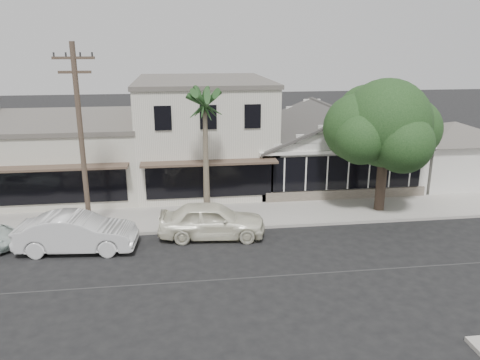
{
  "coord_description": "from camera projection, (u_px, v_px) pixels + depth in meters",
  "views": [
    {
      "loc": [
        -4.63,
        -16.43,
        8.98
      ],
      "look_at": [
        -1.62,
        6.0,
        2.26
      ],
      "focal_mm": 35.0,
      "sensor_mm": 36.0,
      "label": 1
    }
  ],
  "objects": [
    {
      "name": "ground",
      "position": [
        300.0,
        275.0,
        18.75
      ],
      "size": [
        140.0,
        140.0,
        0.0
      ],
      "primitive_type": "plane",
      "color": "black",
      "rests_on": "ground"
    },
    {
      "name": "sidewalk_north",
      "position": [
        116.0,
        221.0,
        24.13
      ],
      "size": [
        90.0,
        3.5,
        0.15
      ],
      "primitive_type": "cube",
      "color": "#9E9991",
      "rests_on": "ground"
    },
    {
      "name": "corner_shop",
      "position": [
        327.0,
        143.0,
        30.5
      ],
      "size": [
        10.4,
        8.6,
        5.1
      ],
      "color": "white",
      "rests_on": "ground"
    },
    {
      "name": "side_cottage",
      "position": [
        450.0,
        159.0,
        30.94
      ],
      "size": [
        6.0,
        6.0,
        3.0
      ],
      "primitive_type": "cube",
      "color": "white",
      "rests_on": "ground"
    },
    {
      "name": "row_building_near",
      "position": [
        203.0,
        134.0,
        30.27
      ],
      "size": [
        8.0,
        10.0,
        6.5
      ],
      "primitive_type": "cube",
      "color": "silver",
      "rests_on": "ground"
    },
    {
      "name": "row_building_midnear",
      "position": [
        61.0,
        155.0,
        29.45
      ],
      "size": [
        10.0,
        10.0,
        4.2
      ],
      "primitive_type": "cube",
      "color": "silver",
      "rests_on": "ground"
    },
    {
      "name": "utility_pole",
      "position": [
        81.0,
        138.0,
        21.19
      ],
      "size": [
        1.8,
        0.24,
        9.0
      ],
      "color": "brown",
      "rests_on": "ground"
    },
    {
      "name": "car_0",
      "position": [
        212.0,
        220.0,
        22.14
      ],
      "size": [
        5.19,
        2.5,
        1.71
      ],
      "primitive_type": "imported",
      "rotation": [
        0.0,
        0.0,
        1.47
      ],
      "color": "white",
      "rests_on": "ground"
    },
    {
      "name": "car_1",
      "position": [
        77.0,
        233.0,
        20.7
      ],
      "size": [
        5.32,
        2.24,
        1.71
      ],
      "primitive_type": "imported",
      "rotation": [
        0.0,
        0.0,
        1.49
      ],
      "color": "silver",
      "rests_on": "ground"
    },
    {
      "name": "shade_tree",
      "position": [
        383.0,
        125.0,
        24.55
      ],
      "size": [
        6.51,
        5.88,
        7.22
      ],
      "rotation": [
        0.0,
        0.0,
        0.0
      ],
      "color": "#413327",
      "rests_on": "ground"
    },
    {
      "name": "palm_east",
      "position": [
        205.0,
        102.0,
        22.5
      ],
      "size": [
        2.61,
        2.61,
        7.24
      ],
      "color": "#726651",
      "rests_on": "ground"
    }
  ]
}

